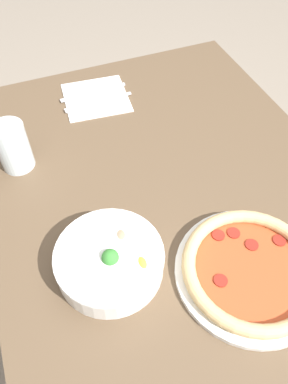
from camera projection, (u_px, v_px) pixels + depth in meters
The scene contains 8 objects.
ground_plane at pixel (166, 330), 1.40m from camera, with size 8.00×8.00×0.00m, color gray.
dining_table at pixel (178, 240), 0.90m from camera, with size 1.21×0.81×0.75m.
pizza at pixel (251, 270), 0.70m from camera, with size 0.28×0.28×0.04m.
bowl at pixel (110, 260), 0.70m from camera, with size 0.21×0.21×0.07m.
napkin at pixel (96, 98), 1.06m from camera, with size 0.19×0.19×0.00m.
fork at pixel (99, 102), 1.04m from camera, with size 0.02×0.19×0.00m.
knife at pixel (97, 91), 1.07m from camera, with size 0.02×0.20×0.01m.
glass at pixel (13, 147), 0.85m from camera, with size 0.08×0.08×0.12m.
Camera 1 is at (-0.41, 0.25, 1.41)m, focal length 35.00 mm.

